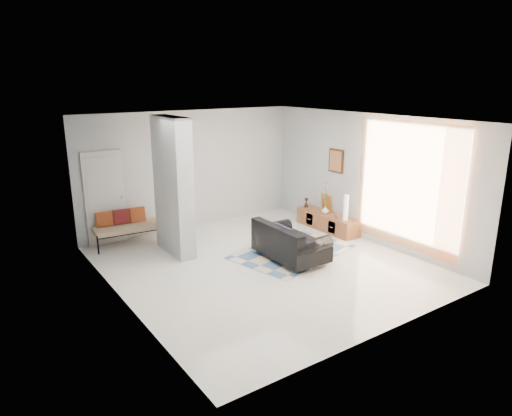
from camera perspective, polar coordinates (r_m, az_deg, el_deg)
floor at (r=8.97m, az=0.90°, el=-7.08°), size 6.00×6.00×0.00m
ceiling at (r=8.29m, az=0.98°, el=11.05°), size 6.00×6.00×0.00m
wall_back at (r=11.05m, az=-8.13°, el=4.75°), size 6.00×0.00×6.00m
wall_front at (r=6.42m, az=16.66°, el=-3.85°), size 6.00×0.00×6.00m
wall_left at (r=7.34m, az=-16.87°, el=-1.41°), size 0.00×6.00×6.00m
wall_right at (r=10.32m, az=13.52°, el=3.70°), size 0.00×6.00×6.00m
partition_column at (r=9.35m, az=-10.32°, el=2.65°), size 0.35×1.20×2.80m
hallway_door at (r=10.36m, az=-18.39°, el=1.20°), size 0.85×0.06×2.04m
curtain at (r=9.54m, az=18.31°, el=2.66°), size 0.00×2.55×2.55m
wall_art at (r=10.86m, az=9.98°, el=5.83°), size 0.04×0.45×0.55m
media_console at (r=11.07m, az=8.88°, el=-1.64°), size 0.45×1.75×0.80m
loveseat at (r=9.06m, az=4.06°, el=-4.43°), size 0.91×1.54×0.76m
daybed at (r=10.31m, az=-15.72°, el=-2.07°), size 1.57×0.77×0.77m
area_rug at (r=9.62m, az=4.60°, el=-5.46°), size 2.76×2.16×0.01m
cylinder_lamp at (r=10.50m, az=11.18°, el=0.05°), size 0.11×0.11×0.58m
bronze_figurine at (r=11.46m, az=6.31°, el=0.70°), size 0.13×0.13×0.24m
vase at (r=10.97m, az=8.64°, el=-0.25°), size 0.18×0.18×0.17m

